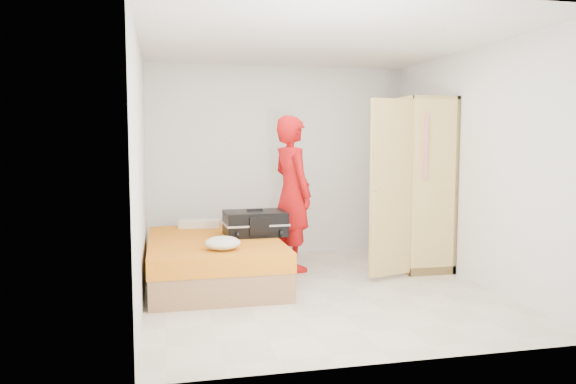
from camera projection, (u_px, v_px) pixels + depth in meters
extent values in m
plane|color=beige|center=(318.00, 290.00, 5.98)|extent=(4.00, 4.00, 0.00)
plane|color=white|center=(319.00, 41.00, 5.73)|extent=(4.00, 4.00, 0.00)
cube|color=white|center=(279.00, 161.00, 7.80)|extent=(3.60, 0.02, 2.60)
cube|color=white|center=(397.00, 183.00, 3.91)|extent=(3.60, 0.02, 2.60)
cube|color=white|center=(141.00, 170.00, 5.46)|extent=(0.02, 4.00, 2.60)
cube|color=white|center=(474.00, 166.00, 6.25)|extent=(0.02, 4.00, 2.60)
cube|color=#9B6946|center=(214.00, 269.00, 6.28)|extent=(1.40, 2.00, 0.30)
cube|color=orange|center=(214.00, 247.00, 6.25)|extent=(1.42, 2.02, 0.20)
cube|color=#E3C66E|center=(433.00, 183.00, 7.14)|extent=(0.04, 1.20, 2.10)
cube|color=#E3C66E|center=(435.00, 187.00, 6.52)|extent=(0.58, 0.04, 2.10)
cube|color=#E3C66E|center=(394.00, 180.00, 7.65)|extent=(0.58, 0.04, 2.10)
cube|color=#E3C66E|center=(415.00, 101.00, 6.99)|extent=(0.58, 1.20, 0.04)
cube|color=tan|center=(411.00, 261.00, 7.18)|extent=(0.58, 1.20, 0.10)
cube|color=#E3C66E|center=(384.00, 181.00, 7.32)|extent=(0.04, 0.59, 2.00)
cube|color=#E3C66E|center=(391.00, 188.00, 6.33)|extent=(0.57, 0.22, 2.00)
cylinder|color=#B2B2B7|center=(414.00, 113.00, 7.00)|extent=(0.02, 1.10, 0.02)
imported|color=red|center=(292.00, 193.00, 6.84)|extent=(0.62, 0.78, 1.88)
cube|color=black|center=(255.00, 223.00, 6.46)|extent=(0.70, 0.51, 0.28)
cube|color=black|center=(255.00, 210.00, 6.44)|extent=(0.18, 0.05, 0.03)
ellipsoid|color=white|center=(223.00, 243.00, 5.60)|extent=(0.36, 0.36, 0.14)
cube|color=white|center=(200.00, 223.00, 7.04)|extent=(0.53, 0.33, 0.09)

